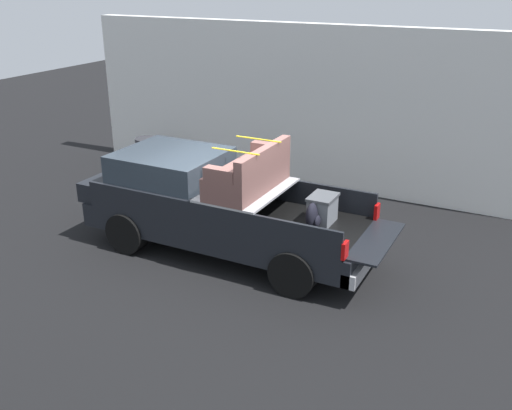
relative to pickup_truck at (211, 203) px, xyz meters
name	(u,v)px	position (x,y,z in m)	size (l,w,h in m)	color
ground_plane	(229,252)	(-0.38, 0.00, -0.96)	(40.00, 40.00, 0.00)	black
pickup_truck	(211,203)	(0.00, 0.00, 0.00)	(6.05, 2.06, 2.23)	black
building_facade	(295,105)	(0.19, -4.40, 1.02)	(11.73, 0.36, 3.96)	white
trash_can	(147,156)	(3.91, -3.10, -0.46)	(0.60, 0.60, 0.98)	#2D2D33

